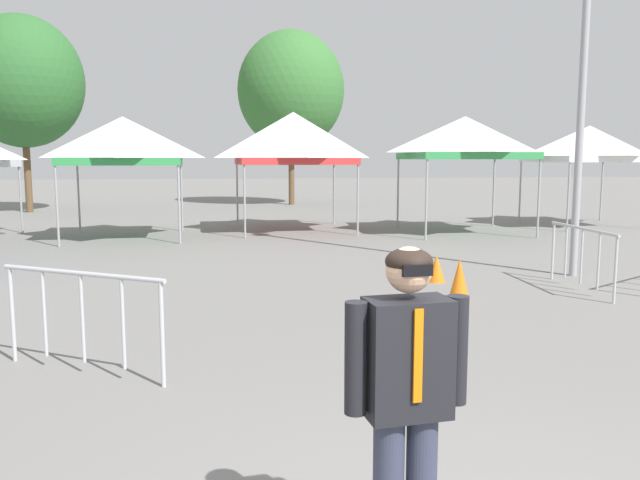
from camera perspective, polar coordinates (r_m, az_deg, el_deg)
The scene contains 11 objects.
canopy_tent_far_right at distance 18.37m, azimuth -17.39°, elevation 8.55°, with size 3.29×3.29×3.36m.
canopy_tent_behind_center at distance 19.50m, azimuth -2.44°, elevation 9.18°, with size 3.58×3.58×3.63m.
canopy_tent_center at distance 19.39m, azimuth 12.97°, elevation 8.99°, with size 3.47×3.47×3.46m.
canopy_tent_behind_left at distance 22.69m, azimuth 23.17°, elevation 8.00°, with size 3.31×3.31×3.29m.
person_foreground at distance 3.28m, azimuth 7.85°, elevation -13.61°, with size 0.65×0.28×1.78m.
tree_behind_tents_right at distance 29.09m, azimuth -25.34°, elevation 12.82°, with size 4.85×4.85×8.01m.
tree_behind_tents_left at distance 30.91m, azimuth -2.64°, elevation 13.38°, with size 5.09×5.09×8.27m.
crowd_barrier_near_person at distance 11.43m, azimuth 22.62°, elevation -0.52°, with size 0.12×2.10×1.08m.
crowd_barrier_mid_lot at distance 6.90m, azimuth -20.77°, elevation -5.27°, with size 1.81×1.15×1.08m.
traffic_cone_lot_center at distance 11.57m, azimuth 10.48°, elevation -2.54°, with size 0.32×0.32×0.49m, color orange.
traffic_cone_near_barrier at distance 10.22m, azimuth 12.49°, elevation -3.44°, with size 0.32×0.32×0.65m, color orange.
Camera 1 is at (-1.18, -2.61, 2.20)m, focal length 35.36 mm.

